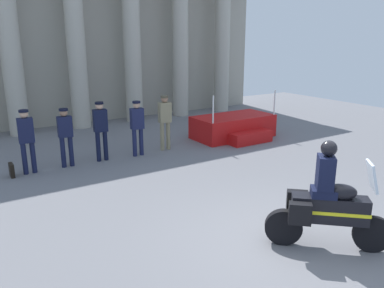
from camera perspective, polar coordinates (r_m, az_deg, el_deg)
name	(u,v)px	position (r m, az deg, el deg)	size (l,w,h in m)	color
ground_plane	(294,244)	(7.21, 14.83, -14.03)	(28.05, 28.05, 0.00)	slate
colonnade_backdrop	(100,32)	(16.66, -13.46, 15.78)	(15.74, 1.56, 6.80)	#A49F91
reviewing_stand	(234,127)	(13.91, 6.26, 2.46)	(2.86, 1.96, 1.69)	#B71414
officer_in_row_0	(26,137)	(10.89, -23.24, 1.02)	(0.39, 0.25, 1.71)	#141938
officer_in_row_1	(65,133)	(11.11, -18.18, 1.58)	(0.39, 0.25, 1.64)	#141938
officer_in_row_2	(101,127)	(11.39, -13.33, 2.53)	(0.39, 0.25, 1.73)	black
officer_in_row_3	(137,124)	(11.69, -8.09, 2.95)	(0.39, 0.25, 1.67)	#191E42
officer_in_row_4	(165,118)	(12.22, -4.02, 3.82)	(0.39, 0.25, 1.74)	#847A5B
motorcycle_with_rider	(325,205)	(6.89, 19.07, -8.44)	(1.62, 1.50, 1.90)	black
briefcase_on_ground	(12,170)	(11.02, -25.06, -3.52)	(0.10, 0.32, 0.36)	black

